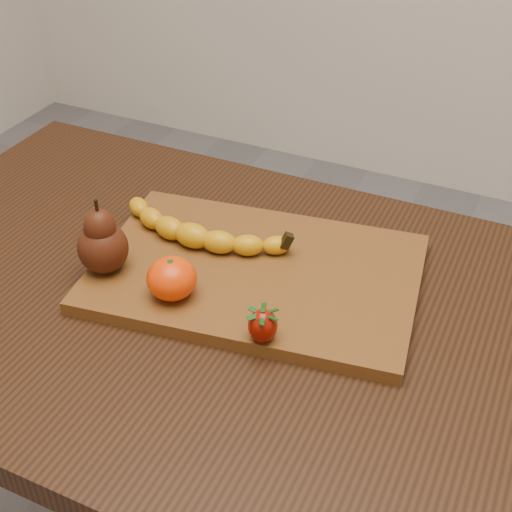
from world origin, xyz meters
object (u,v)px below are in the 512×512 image
at_px(cutting_board, 256,273).
at_px(pear, 101,236).
at_px(mandarin, 172,278).
at_px(table, 188,337).

bearing_deg(cutting_board, pear, -162.87).
xyz_separation_m(cutting_board, pear, (-0.19, -0.09, 0.06)).
relative_size(pear, mandarin, 1.65).
bearing_deg(table, cutting_board, 33.63).
bearing_deg(cutting_board, mandarin, -134.22).
bearing_deg(pear, table, 17.88).
distance_m(table, pear, 0.20).
relative_size(table, mandarin, 15.00).
distance_m(cutting_board, mandarin, 0.13).
bearing_deg(mandarin, cutting_board, 54.12).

